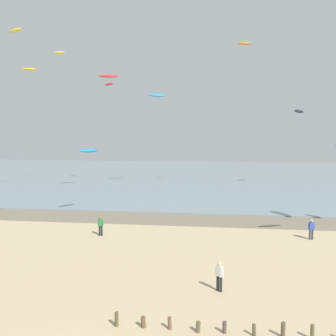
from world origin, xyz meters
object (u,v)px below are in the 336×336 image
kite_aloft_3 (15,30)px  kite_aloft_11 (59,52)px  kite_aloft_7 (108,76)px  person_nearest_camera (311,229)px  kite_aloft_1 (89,151)px  kite_aloft_12 (299,111)px  person_left_flank (101,225)px  kite_aloft_4 (29,69)px  kite_aloft_0 (245,44)px  person_by_waterline (219,275)px  kite_aloft_6 (157,95)px  kite_aloft_8 (109,84)px

kite_aloft_3 → kite_aloft_11: 12.06m
kite_aloft_3 → kite_aloft_7: bearing=-116.4°
person_nearest_camera → kite_aloft_3: size_ratio=0.68×
kite_aloft_1 → kite_aloft_12: bearing=163.3°
kite_aloft_3 → kite_aloft_12: kite_aloft_3 is taller
person_left_flank → kite_aloft_4: 30.42m
kite_aloft_0 → kite_aloft_11: bearing=160.9°
person_nearest_camera → person_by_waterline: (-7.71, -11.26, 0.00)m
person_left_flank → kite_aloft_12: kite_aloft_12 is taller
person_by_waterline → kite_aloft_6: kite_aloft_6 is taller
kite_aloft_7 → kite_aloft_4: bearing=160.9°
kite_aloft_7 → kite_aloft_8: kite_aloft_8 is taller
person_left_flank → kite_aloft_4: bearing=129.5°
person_by_waterline → person_left_flank: bearing=134.9°
kite_aloft_8 → kite_aloft_7: bearing=-32.8°
kite_aloft_11 → kite_aloft_12: 38.10m
person_nearest_camera → kite_aloft_0: bearing=99.9°
kite_aloft_3 → kite_aloft_4: (-1.54, 6.10, -3.64)m
person_nearest_camera → kite_aloft_12: (4.69, 28.79, 11.18)m
kite_aloft_6 → kite_aloft_11: 16.38m
kite_aloft_12 → kite_aloft_11: bearing=134.0°
person_nearest_camera → kite_aloft_12: bearing=80.8°
person_nearest_camera → kite_aloft_1: (-21.14, 5.80, 6.10)m
kite_aloft_6 → kite_aloft_7: kite_aloft_7 is taller
kite_aloft_8 → kite_aloft_12: kite_aloft_8 is taller
kite_aloft_3 → kite_aloft_7: size_ratio=0.95×
kite_aloft_8 → kite_aloft_0: bearing=28.9°
kite_aloft_4 → kite_aloft_12: size_ratio=0.73×
kite_aloft_0 → kite_aloft_8: kite_aloft_0 is taller
kite_aloft_3 → kite_aloft_8: bearing=-80.8°
kite_aloft_3 → kite_aloft_4: bearing=-43.2°
kite_aloft_4 → kite_aloft_11: size_ratio=1.07×
kite_aloft_0 → kite_aloft_8: size_ratio=0.79×
person_left_flank → kite_aloft_0: bearing=61.2°
kite_aloft_7 → kite_aloft_12: 29.50m
kite_aloft_11 → kite_aloft_4: bearing=-100.8°
person_by_waterline → kite_aloft_8: (-17.70, 39.94, 15.79)m
kite_aloft_6 → kite_aloft_7: 10.23m
kite_aloft_11 → person_nearest_camera: bearing=-30.4°
person_by_waterline → kite_aloft_7: size_ratio=0.65×
kite_aloft_11 → kite_aloft_12: (36.77, 4.31, -8.99)m
person_nearest_camera → kite_aloft_11: kite_aloft_11 is taller
kite_aloft_8 → kite_aloft_6: bearing=29.3°
person_by_waterline → kite_aloft_0: size_ratio=0.87×
kite_aloft_4 → kite_aloft_8: bearing=31.3°
person_by_waterline → kite_aloft_11: size_ratio=0.92×
kite_aloft_1 → kite_aloft_3: 19.35m
kite_aloft_0 → kite_aloft_8: (-21.27, 4.86, -4.74)m
kite_aloft_4 → kite_aloft_11: 7.15m
person_left_flank → kite_aloft_7: kite_aloft_7 is taller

